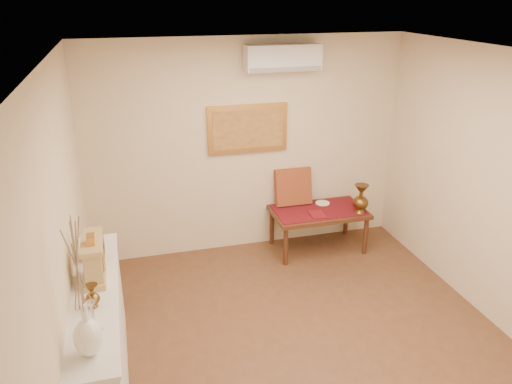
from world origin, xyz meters
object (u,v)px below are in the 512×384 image
object	(u,v)px
white_vase	(81,290)
low_table	(319,215)
brass_urn_tall	(361,196)
wooden_chest	(95,244)
display_ledge	(101,342)
mantel_clock	(94,262)

from	to	relation	value
white_vase	low_table	world-z (taller)	white_vase
low_table	white_vase	bearing A→B (deg)	-135.48
brass_urn_tall	wooden_chest	xyz separation A→B (m)	(-3.14, -1.10, 0.32)
wooden_chest	low_table	bearing A→B (deg)	26.05
brass_urn_tall	low_table	world-z (taller)	brass_urn_tall
brass_urn_tall	display_ledge	xyz separation A→B (m)	(-3.15, -1.67, -0.29)
display_ledge	low_table	bearing A→B (deg)	35.10
display_ledge	wooden_chest	world-z (taller)	wooden_chest
white_vase	brass_urn_tall	distance (m)	4.03
display_ledge	mantel_clock	bearing A→B (deg)	84.61
white_vase	mantel_clock	xyz separation A→B (m)	(0.02, 0.92, -0.31)
wooden_chest	display_ledge	bearing A→B (deg)	-90.43
white_vase	brass_urn_tall	bearing A→B (deg)	37.59
white_vase	mantel_clock	bearing A→B (deg)	88.98
white_vase	mantel_clock	world-z (taller)	white_vase
white_vase	display_ledge	bearing A→B (deg)	89.97
display_ledge	mantel_clock	xyz separation A→B (m)	(0.02, 0.17, 0.66)
mantel_clock	brass_urn_tall	bearing A→B (deg)	25.63
low_table	wooden_chest	bearing A→B (deg)	-153.95
display_ledge	brass_urn_tall	bearing A→B (deg)	27.99
display_ledge	mantel_clock	world-z (taller)	mantel_clock
brass_urn_tall	display_ledge	size ratio (longest dim) A/B	0.22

